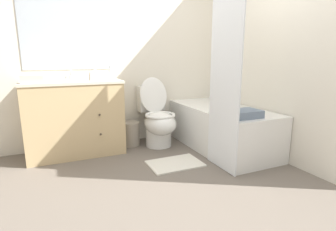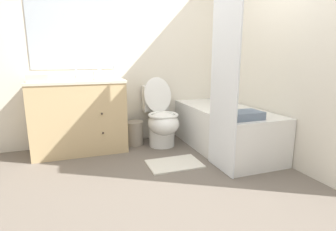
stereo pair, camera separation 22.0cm
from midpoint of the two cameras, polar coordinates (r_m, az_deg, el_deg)
ground_plane at (r=2.32m, az=6.17°, el=-17.19°), size 14.00×14.00×0.00m
wall_back at (r=3.66m, az=-5.66°, el=14.02°), size 8.00×0.06×2.50m
wall_right at (r=3.49m, az=21.09°, el=13.33°), size 0.05×2.71×2.50m
vanity_cabinet at (r=3.35m, az=-16.94°, el=-0.11°), size 1.11×0.54×0.89m
sink_faucet at (r=3.46m, az=-17.58°, el=8.13°), size 0.14×0.12×0.12m
toilet at (r=3.45m, az=0.33°, el=-1.02°), size 0.40×0.68×0.90m
bathtub at (r=3.42m, az=13.91°, el=-2.77°), size 0.72×1.56×0.53m
shower_curtain at (r=2.65m, az=14.48°, el=8.00°), size 0.01×0.49×1.91m
wastebasket at (r=3.54m, az=-5.61°, el=-3.83°), size 0.25×0.25×0.32m
tissue_box at (r=3.28m, az=-12.88°, el=8.47°), size 0.13×0.11×0.12m
soap_dispenser at (r=3.40m, az=-9.67°, el=9.11°), size 0.06×0.06×0.16m
hand_towel_folded at (r=3.17m, az=-24.69°, el=7.37°), size 0.22×0.16×0.08m
bath_towel_folded at (r=2.82m, az=18.56°, el=0.09°), size 0.33×0.24×0.08m
bath_mat at (r=2.93m, az=3.58°, el=-10.48°), size 0.58×0.39×0.02m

